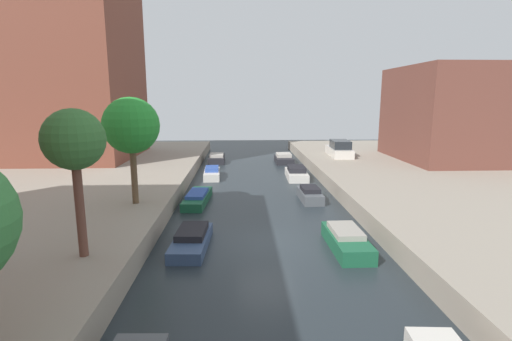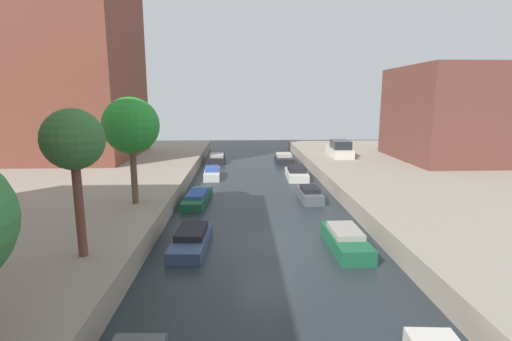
{
  "view_description": "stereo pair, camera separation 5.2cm",
  "coord_description": "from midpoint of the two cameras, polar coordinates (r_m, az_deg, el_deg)",
  "views": [
    {
      "loc": [
        -1.16,
        -16.2,
        6.45
      ],
      "look_at": [
        -0.09,
        9.49,
        1.5
      ],
      "focal_mm": 26.62,
      "sensor_mm": 36.0,
      "label": 1
    },
    {
      "loc": [
        -1.11,
        -16.21,
        6.45
      ],
      "look_at": [
        -0.09,
        9.49,
        1.5
      ],
      "focal_mm": 26.62,
      "sensor_mm": 36.0,
      "label": 2
    }
  ],
  "objects": [
    {
      "name": "parked_car",
      "position": [
        36.82,
        12.5,
        3.12
      ],
      "size": [
        2.0,
        4.85,
        1.51
      ],
      "color": "beige",
      "rests_on": "quay_right"
    },
    {
      "name": "moored_boat_right_5",
      "position": [
        38.23,
        4.28,
        1.76
      ],
      "size": [
        1.69,
        3.3,
        0.93
      ],
      "color": "#232328",
      "rests_on": "ground_plane"
    },
    {
      "name": "street_tree_2",
      "position": [
        13.96,
        -25.66,
        3.91
      ],
      "size": [
        2.05,
        2.05,
        5.12
      ],
      "color": "brown",
      "rests_on": "quay_left"
    },
    {
      "name": "low_block_right",
      "position": [
        38.06,
        28.18,
        7.53
      ],
      "size": [
        10.0,
        10.78,
        8.11
      ],
      "primitive_type": "cube",
      "color": "brown",
      "rests_on": "quay_right"
    },
    {
      "name": "moored_boat_right_3",
      "position": [
        24.43,
        8.16,
        -3.59
      ],
      "size": [
        1.29,
        3.04,
        0.88
      ],
      "color": "#4C5156",
      "rests_on": "ground_plane"
    },
    {
      "name": "moored_boat_left_5",
      "position": [
        38.66,
        -5.84,
        1.82
      ],
      "size": [
        1.66,
        3.73,
        0.89
      ],
      "color": "#232328",
      "rests_on": "ground_plane"
    },
    {
      "name": "street_tree_3",
      "position": [
        20.29,
        -18.21,
        6.36
      ],
      "size": [
        2.85,
        2.85,
        5.49
      ],
      "color": "brown",
      "rests_on": "quay_left"
    },
    {
      "name": "apartment_tower_far",
      "position": [
        39.32,
        -26.32,
        21.09
      ],
      "size": [
        10.0,
        11.69,
        26.24
      ],
      "primitive_type": "cube",
      "color": "brown",
      "rests_on": "quay_left"
    },
    {
      "name": "moored_boat_right_2",
      "position": [
        17.1,
        13.47,
        -10.17
      ],
      "size": [
        1.43,
        3.73,
        0.88
      ],
      "color": "#195638",
      "rests_on": "ground_plane"
    },
    {
      "name": "moored_boat_left_4",
      "position": [
        31.18,
        -6.57,
        -0.41
      ],
      "size": [
        1.4,
        3.61,
        0.87
      ],
      "color": "beige",
      "rests_on": "ground_plane"
    },
    {
      "name": "moored_boat_right_4",
      "position": [
        30.88,
        6.16,
        -0.43
      ],
      "size": [
        1.67,
        3.89,
        0.99
      ],
      "color": "beige",
      "rests_on": "ground_plane"
    },
    {
      "name": "moored_boat_left_2",
      "position": [
        17.11,
        -9.63,
        -10.21
      ],
      "size": [
        1.6,
        3.86,
        0.78
      ],
      "color": "#33476B",
      "rests_on": "ground_plane"
    },
    {
      "name": "ground_plane",
      "position": [
        17.48,
        1.64,
        -10.75
      ],
      "size": [
        84.0,
        84.0,
        0.0
      ],
      "primitive_type": "plane",
      "color": "#232B30"
    },
    {
      "name": "moored_boat_left_3",
      "position": [
        23.94,
        -8.73,
        -4.08
      ],
      "size": [
        1.54,
        4.5,
        0.72
      ],
      "color": "#195638",
      "rests_on": "ground_plane"
    }
  ]
}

